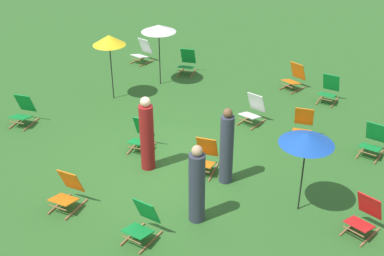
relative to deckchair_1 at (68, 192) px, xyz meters
The scene contains 20 objects.
ground_plane 2.50m from the deckchair_1, 66.78° to the left, with size 40.00×40.00×0.00m, color #2D6026.
deckchair_1 is the anchor object (origin of this frame).
deckchair_2 3.21m from the deckchair_1, 55.66° to the left, with size 0.62×0.84×0.83m.
deckchair_3 8.36m from the deckchair_1, 67.67° to the left, with size 0.49×0.76×0.83m.
deckchair_4 1.92m from the deckchair_1, ahead, with size 0.50×0.77×0.83m.
deckchair_5 8.28m from the deckchair_1, 114.40° to the left, with size 0.58×0.82×0.83m.
deckchair_6 6.17m from the deckchair_1, 58.21° to the left, with size 0.64×0.85×0.83m.
deckchair_7 8.33m from the deckchair_1, 76.30° to the left, with size 0.68×0.87×0.83m.
deckchair_8 5.67m from the deckchair_1, 71.62° to the left, with size 0.59×0.82×0.83m.
deckchair_9 4.19m from the deckchair_1, 148.91° to the left, with size 0.64×0.85×0.83m.
deckchair_10 6.00m from the deckchair_1, 22.62° to the left, with size 0.66×0.86×0.83m.
deckchair_11 2.71m from the deckchair_1, 90.68° to the left, with size 0.61×0.83×0.83m.
deckchair_12 7.32m from the deckchair_1, 46.86° to the left, with size 0.53×0.79×0.83m.
deckchair_13 7.64m from the deckchair_1, 101.82° to the left, with size 0.66×0.86×0.83m.
umbrella_0 5.49m from the deckchair_1, 117.97° to the left, with size 0.95×0.95×1.98m.
umbrella_1 5.00m from the deckchair_1, 29.20° to the left, with size 1.09×1.09×1.82m.
umbrella_2 6.70m from the deckchair_1, 106.38° to the left, with size 1.07×1.07×1.94m.
person_0 2.21m from the deckchair_1, 73.97° to the left, with size 0.33×0.33×1.84m.
person_1 3.52m from the deckchair_1, 45.84° to the left, with size 0.34×0.34×1.84m.
person_2 2.76m from the deckchair_1, 21.38° to the left, with size 0.46×0.46×1.74m.
Camera 1 is at (5.60, -8.35, 6.64)m, focal length 47.39 mm.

